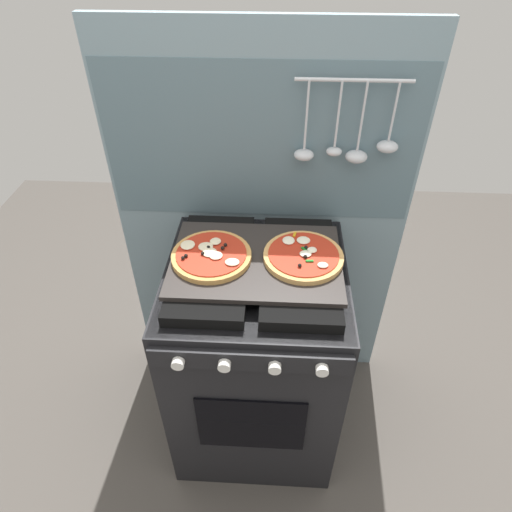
{
  "coord_description": "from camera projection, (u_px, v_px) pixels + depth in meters",
  "views": [
    {
      "loc": [
        0.06,
        -1.08,
        1.81
      ],
      "look_at": [
        0.0,
        0.0,
        0.93
      ],
      "focal_mm": 31.09,
      "sensor_mm": 36.0,
      "label": 1
    }
  ],
  "objects": [
    {
      "name": "pizza_left",
      "position": [
        211.0,
        255.0,
        1.4
      ],
      "size": [
        0.25,
        0.25,
        0.03
      ],
      "color": "tan",
      "rests_on": "baking_tray"
    },
    {
      "name": "kitchen_backsplash",
      "position": [
        262.0,
        229.0,
        1.74
      ],
      "size": [
        1.1,
        0.09,
        1.55
      ],
      "color": "#7A939E",
      "rests_on": "ground_plane"
    },
    {
      "name": "pizza_right",
      "position": [
        303.0,
        256.0,
        1.4
      ],
      "size": [
        0.25,
        0.25,
        0.03
      ],
      "color": "tan",
      "rests_on": "baking_tray"
    },
    {
      "name": "ground_plane",
      "position": [
        256.0,
        415.0,
        1.99
      ],
      "size": [
        4.0,
        4.0,
        0.0
      ],
      "primitive_type": "plane",
      "color": "#4C4742"
    },
    {
      "name": "baking_tray",
      "position": [
        256.0,
        260.0,
        1.41
      ],
      "size": [
        0.54,
        0.38,
        0.02
      ],
      "primitive_type": "cube",
      "color": "#2D2826",
      "rests_on": "stove"
    },
    {
      "name": "stove",
      "position": [
        256.0,
        352.0,
        1.7
      ],
      "size": [
        0.6,
        0.64,
        0.9
      ],
      "color": "black",
      "rests_on": "ground_plane"
    }
  ]
}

